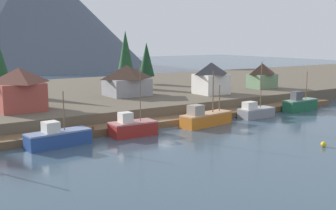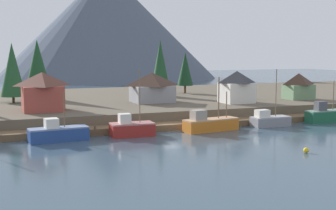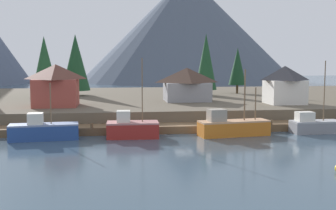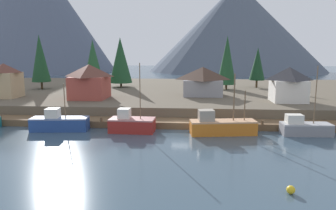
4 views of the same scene
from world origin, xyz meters
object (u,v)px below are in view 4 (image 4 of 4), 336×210
object	(u,v)px
fishing_boat_blue	(59,123)
conifer_near_left	(257,64)
fishing_boat_red	(132,124)
fishing_boat_orange	(221,126)
house_grey	(203,81)
conifer_back_left	(227,60)
fishing_boat_grey	(304,128)
house_tan	(5,80)
conifer_mid_right	(120,60)
conifer_near_right	(40,58)
house_white	(289,84)
house_red	(89,81)
conifer_mid_left	(93,62)
channel_buoy	(291,190)

from	to	relation	value
fishing_boat_blue	conifer_near_left	world-z (taller)	conifer_near_left
fishing_boat_red	fishing_boat_orange	distance (m)	12.80
fishing_boat_red	house_grey	size ratio (longest dim) A/B	1.21
fishing_boat_orange	conifer_back_left	xyz separation A→B (m)	(3.98, 33.19, 8.28)
fishing_boat_red	fishing_boat_grey	world-z (taller)	fishing_boat_red
fishing_boat_grey	house_grey	bearing A→B (deg)	121.08
house_tan	conifer_near_left	bearing A→B (deg)	22.34
conifer_mid_right	conifer_near_right	bearing A→B (deg)	-160.24
house_tan	conifer_near_left	world-z (taller)	conifer_near_left
fishing_boat_blue	conifer_back_left	distance (m)	43.68
fishing_boat_orange	house_white	size ratio (longest dim) A/B	1.50
house_tan	house_red	bearing A→B (deg)	-0.27
conifer_mid_left	conifer_mid_right	bearing A→B (deg)	46.60
fishing_boat_grey	house_red	distance (m)	38.82
fishing_boat_blue	house_tan	size ratio (longest dim) A/B	1.25
house_white	conifer_back_left	size ratio (longest dim) A/B	0.49
fishing_boat_red	fishing_boat_blue	bearing A→B (deg)	-177.90
conifer_near_left	conifer_mid_right	size ratio (longest dim) A/B	0.80
fishing_boat_red	fishing_boat_orange	size ratio (longest dim) A/B	1.06
fishing_boat_orange	house_white	bearing A→B (deg)	39.76
conifer_back_left	house_grey	bearing A→B (deg)	-117.56
fishing_boat_blue	fishing_boat_orange	xyz separation A→B (m)	(23.55, -0.32, 0.05)
conifer_mid_right	conifer_mid_left	bearing A→B (deg)	-133.40
house_white	conifer_mid_right	world-z (taller)	conifer_mid_right
fishing_boat_grey	house_tan	bearing A→B (deg)	162.23
fishing_boat_grey	conifer_mid_right	distance (m)	50.33
fishing_boat_grey	conifer_back_left	xyz separation A→B (m)	(-7.55, 32.59, 8.44)
channel_buoy	conifer_mid_right	bearing A→B (deg)	115.74
conifer_back_left	fishing_boat_orange	bearing A→B (deg)	-96.84
fishing_boat_red	house_grey	bearing A→B (deg)	65.17
house_grey	conifer_near_right	bearing A→B (deg)	167.62
fishing_boat_grey	house_red	size ratio (longest dim) A/B	1.34
conifer_near_left	channel_buoy	world-z (taller)	conifer_near_left
fishing_boat_red	conifer_mid_left	size ratio (longest dim) A/B	0.84
house_red	fishing_boat_blue	bearing A→B (deg)	-88.63
house_grey	fishing_boat_red	bearing A→B (deg)	-116.78
fishing_boat_grey	channel_buoy	xyz separation A→B (m)	(-7.50, -19.23, -0.68)
fishing_boat_red	conifer_near_right	size ratio (longest dim) A/B	0.76
house_grey	fishing_boat_orange	bearing A→B (deg)	-84.64
channel_buoy	house_grey	bearing A→B (deg)	98.57
conifer_near_left	conifer_mid_left	bearing A→B (deg)	-170.63
conifer_near_right	conifer_back_left	bearing A→B (deg)	3.89
conifer_near_left	channel_buoy	distance (m)	57.34
conifer_mid_left	house_white	bearing A→B (deg)	-21.78
conifer_mid_left	conifer_mid_right	distance (m)	7.80
fishing_boat_red	channel_buoy	world-z (taller)	fishing_boat_red
conifer_near_left	conifer_mid_left	size ratio (longest dim) A/B	0.85
house_grey	house_white	bearing A→B (deg)	-25.10
fishing_boat_red	conifer_near_left	world-z (taller)	conifer_near_left
house_tan	conifer_near_right	distance (m)	14.93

